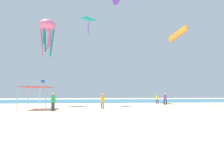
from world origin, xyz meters
TOP-DOWN VIEW (x-y plane):
  - ground at (0.00, 0.00)m, footprint 110.00×110.00m
  - ocean_strip at (0.00, 29.00)m, footprint 110.00×23.38m
  - canopy_tent at (-8.51, 4.01)m, footprint 3.03×3.09m
  - person_near_tent at (-6.10, 1.89)m, footprint 0.45×0.49m
  - person_leftmost at (-0.84, 3.72)m, footprint 0.43×0.43m
  - person_central at (9.07, 12.30)m, footprint 0.41×0.41m
  - person_rightmost at (9.63, 10.24)m, footprint 0.50×0.45m
  - banner_flag at (-9.12, 7.54)m, footprint 0.61×0.06m
  - kite_diamond_teal at (-2.88, 9.43)m, footprint 2.73×2.72m
  - kite_parafoil_orange at (11.74, 9.14)m, footprint 1.87×3.37m
  - kite_octopus_pink at (-9.24, 9.95)m, footprint 3.30×3.30m

SIDE VIEW (x-z plane):
  - ground at x=0.00m, z-range -0.10..0.00m
  - ocean_strip at x=0.00m, z-range 0.00..0.03m
  - person_central at x=9.07m, z-range 0.15..1.89m
  - person_leftmost at x=-0.84m, z-range 0.16..1.97m
  - person_rightmost at x=9.63m, z-range 0.16..2.06m
  - person_near_tent at x=-6.10m, z-range 0.16..2.06m
  - banner_flag at x=-9.12m, z-range 0.37..4.06m
  - canopy_tent at x=-8.51m, z-range 1.15..3.73m
  - kite_parafoil_orange at x=11.74m, z-range 10.46..12.67m
  - kite_octopus_pink at x=-9.24m, z-range 9.24..15.12m
  - kite_diamond_teal at x=-2.88m, z-range 11.99..14.89m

